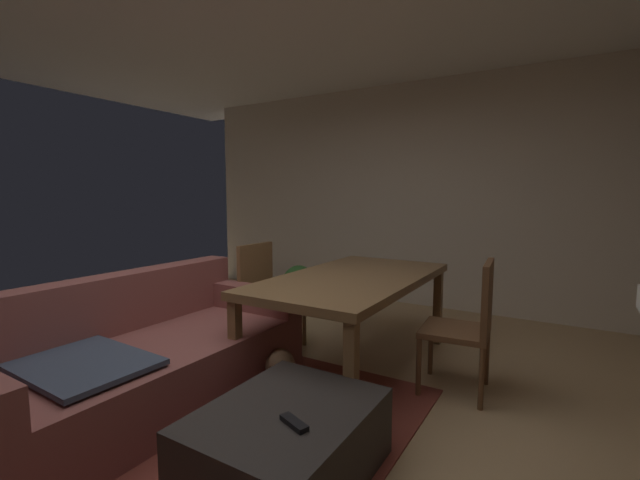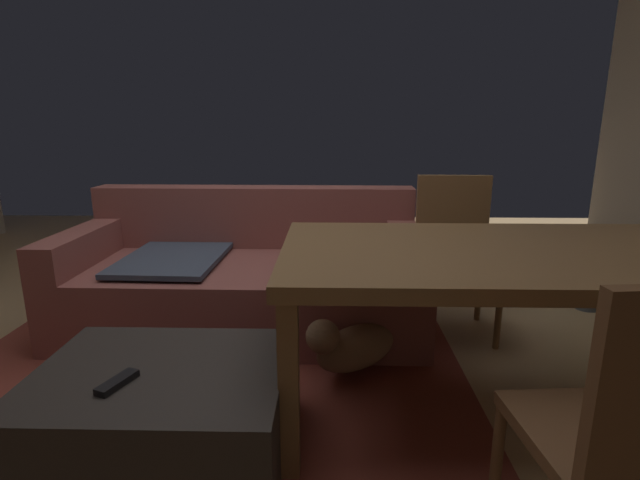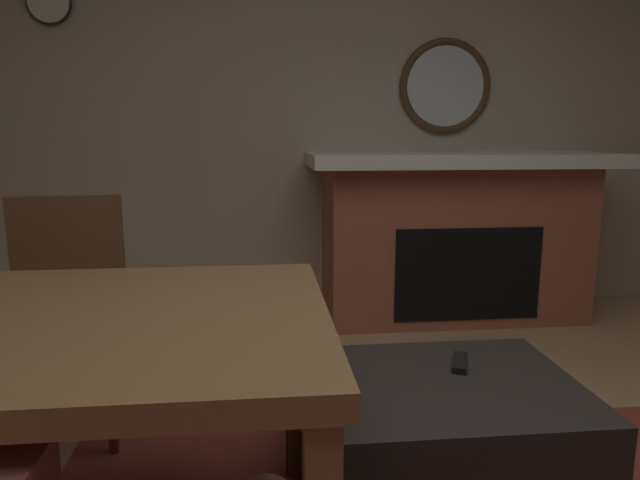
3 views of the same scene
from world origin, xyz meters
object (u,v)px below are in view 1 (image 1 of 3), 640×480
couch (140,361)px  dining_chair_north (265,289)px  ottoman_coffee_table (287,444)px  small_dog (280,366)px  potted_plant (299,285)px  tv_remote (294,423)px  dining_chair_south (469,319)px  dining_table (353,284)px

couch → dining_chair_north: 1.29m
ottoman_coffee_table → small_dog: size_ratio=1.83×
potted_plant → couch: bearing=-172.7°
dining_chair_north → potted_plant: dining_chair_north is taller
potted_plant → tv_remote: bearing=-146.3°
dining_chair_south → dining_chair_north: same height
dining_table → dining_chair_north: (0.00, 0.89, -0.15)m
ottoman_coffee_table → potted_plant: potted_plant is taller
dining_chair_south → ottoman_coffee_table: bearing=158.2°
couch → dining_chair_south: (1.27, -1.80, 0.23)m
ottoman_coffee_table → dining_chair_north: bearing=41.8°
dining_table → couch: bearing=144.2°
dining_table → dining_chair_north: bearing=89.8°
potted_plant → ottoman_coffee_table: bearing=-147.1°
couch → dining_table: bearing=-35.8°
tv_remote → potted_plant: 2.98m
tv_remote → dining_table: 1.56m
dining_chair_south → potted_plant: 2.32m
ottoman_coffee_table → dining_table: dining_table is taller
tv_remote → potted_plant: size_ratio=0.28×
couch → tv_remote: 1.38m
couch → dining_table: (1.26, -0.91, 0.38)m
couch → dining_chair_south: size_ratio=2.28×
ottoman_coffee_table → dining_table: bearing=13.8°
couch → dining_chair_south: dining_chair_south is taller
dining_chair_south → small_dog: bearing=119.7°
small_dog → dining_chair_north: bearing=45.2°
dining_chair_north → ottoman_coffee_table: bearing=-138.2°
dining_table → small_dog: bearing=159.2°
tv_remote → dining_chair_south: bearing=4.5°
couch → ottoman_coffee_table: 1.26m
couch → dining_chair_north: dining_chair_north is taller
dining_chair_north → potted_plant: bearing=17.3°
couch → tv_remote: bearing=-98.6°
dining_table → small_dog: (-0.64, 0.24, -0.49)m
dining_chair_north → tv_remote: bearing=-137.7°
ottoman_coffee_table → dining_chair_south: dining_chair_south is taller
dining_table → small_dog: size_ratio=3.78×
couch → tv_remote: couch is taller
couch → potted_plant: bearing=7.3°
tv_remote → dining_chair_south: dining_chair_south is taller
dining_chair_north → small_dog: size_ratio=1.87×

